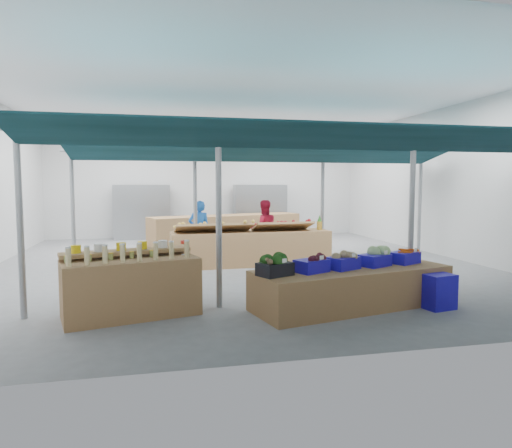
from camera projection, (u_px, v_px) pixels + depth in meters
The scene contains 23 objects.
floor at pixel (237, 264), 11.70m from camera, with size 13.00×13.00×0.00m, color slate.
hall at pixel (227, 163), 12.87m from camera, with size 13.00×13.00×13.00m.
pole_grid at pixel (284, 195), 10.00m from camera, with size 10.00×4.60×3.00m.
awnings at pixel (284, 150), 9.92m from camera, with size 9.50×7.08×0.30m.
back_shelving_left at pixel (142, 212), 16.91m from camera, with size 2.00×0.50×2.00m, color #B23F33.
back_shelving_right at pixel (260, 211), 17.88m from camera, with size 2.00×0.50×2.00m, color #B23F33.
bottle_shelf at pixel (131, 285), 7.08m from camera, with size 2.18×1.61×1.17m.
veg_counter at pixel (352, 288), 7.58m from camera, with size 3.36×1.12×0.65m, color #9A6C43.
fruit_counter at pixel (251, 248), 11.56m from camera, with size 4.01×0.95×0.86m, color #9A6C43.
far_counter at pixel (227, 229), 15.84m from camera, with size 5.42×1.08×0.98m, color #9A6C43.
crate_stack at pixel (439, 292), 7.46m from camera, with size 0.48×0.34×0.57m, color #1A10B2.
vendor_left at pixel (199, 230), 12.34m from camera, with size 0.58×0.38×1.60m, color blue.
vendor_right at pixel (264, 229), 12.73m from camera, with size 0.78×0.61×1.60m, color #AB152F.
crate_broccoli at pixel (275, 265), 6.92m from camera, with size 0.60×0.53×0.35m.
crate_beets at pixel (312, 264), 7.20m from camera, with size 0.60×0.53×0.29m.
crate_celeriac at pixel (343, 260), 7.46m from camera, with size 0.60×0.53×0.31m.
crate_cabbage at pixel (375, 257), 7.74m from camera, with size 0.60×0.53×0.35m.
crate_carrots at pixel (404, 257), 8.02m from camera, with size 0.60×0.53×0.29m.
sparrow at pixel (269, 261), 6.75m from camera, with size 0.12×0.09×0.11m.
pole_ribbon at pixel (184, 243), 7.43m from camera, with size 0.12×0.12×0.28m.
apple_heap_yellow at pixel (214, 226), 11.18m from camera, with size 1.94×0.81×0.27m.
apple_heap_red at pixel (283, 224), 11.61m from camera, with size 1.54×0.78×0.27m.
pineapple at pixel (319, 223), 11.85m from camera, with size 0.14×0.14×0.39m.
Camera 1 is at (-2.01, -11.40, 2.04)m, focal length 32.00 mm.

